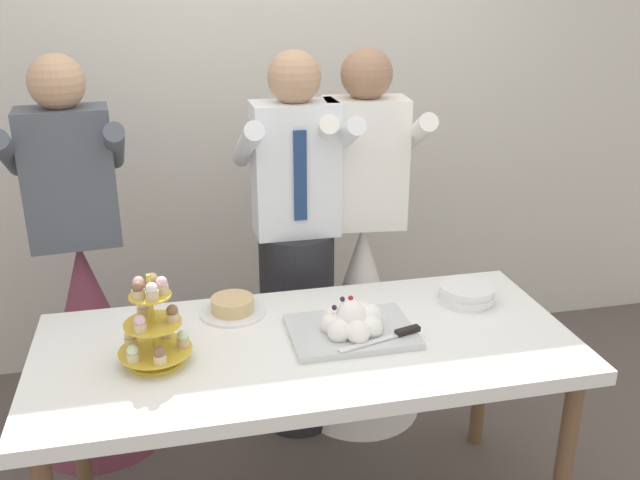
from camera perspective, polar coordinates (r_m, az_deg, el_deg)
rear_wall at (r=3.46m, az=-6.04°, el=13.10°), size 5.20×0.10×2.90m
dessert_table at (r=2.37m, az=-1.04°, el=-9.90°), size 1.80×0.80×0.78m
cupcake_stand at (r=2.21m, az=-13.64°, el=-7.05°), size 0.23×0.23×0.31m
main_cake_tray at (r=2.36m, az=2.71°, el=-6.95°), size 0.43×0.31×0.12m
plate_stack at (r=2.65m, az=12.00°, el=-4.33°), size 0.21×0.21×0.07m
round_cake at (r=2.52m, az=-7.23°, el=-5.49°), size 0.24×0.24×0.06m
person_groom at (r=2.94m, az=-1.94°, el=-2.49°), size 0.46×0.49×1.66m
person_bride at (r=3.10m, az=3.44°, el=-4.57°), size 0.56×0.56×1.66m
person_guest at (r=3.05m, az=-18.61°, el=-6.13°), size 0.56×0.56×1.66m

